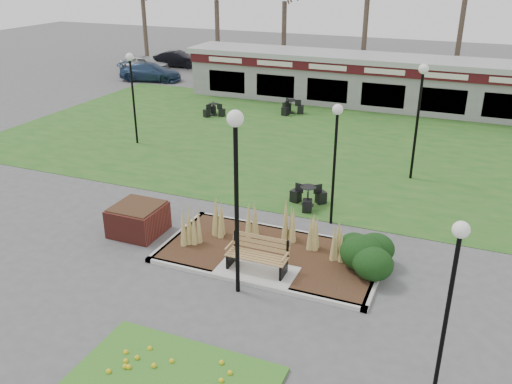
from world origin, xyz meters
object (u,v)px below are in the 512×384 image
at_px(food_pavilion, 388,82).
at_px(bistro_set_b, 291,109).
at_px(brick_planter, 138,219).
at_px(lamp_post_near_left, 336,139).
at_px(car_blue, 150,72).
at_px(lamp_post_near_right, 454,273).
at_px(lamp_post_mid_right, 420,97).
at_px(car_black, 178,59).
at_px(lamp_post_mid_left, 236,164).
at_px(bistro_set_c, 308,199).
at_px(car_silver, 144,64).
at_px(park_bench, 258,254).
at_px(bistro_set_a, 214,111).
at_px(lamp_post_far_left, 132,79).

height_order(food_pavilion, bistro_set_b, food_pavilion).
distance_m(brick_planter, lamp_post_near_left, 6.68).
distance_m(brick_planter, car_blue, 23.52).
xyz_separation_m(lamp_post_near_right, lamp_post_mid_right, (-2.06, 11.57, 0.49)).
bearing_deg(car_black, food_pavilion, -117.27).
xyz_separation_m(lamp_post_mid_left, car_black, (-17.53, 27.19, -2.92)).
bearing_deg(bistro_set_c, car_silver, 135.55).
bearing_deg(bistro_set_c, lamp_post_near_left, -42.57).
relative_size(park_bench, lamp_post_near_left, 0.43).
distance_m(food_pavilion, lamp_post_near_left, 16.09).
height_order(food_pavilion, lamp_post_near_right, lamp_post_near_right).
relative_size(lamp_post_near_left, lamp_post_near_right, 1.05).
distance_m(park_bench, lamp_post_near_right, 6.12).
bearing_deg(food_pavilion, brick_planter, -103.06).
xyz_separation_m(brick_planter, bistro_set_b, (-0.28, 15.43, -0.21)).
bearing_deg(bistro_set_c, bistro_set_a, 131.81).
bearing_deg(lamp_post_far_left, bistro_set_a, 78.67).
relative_size(lamp_post_far_left, bistro_set_c, 3.24).
bearing_deg(lamp_post_near_right, bistro_set_b, 116.96).
relative_size(bistro_set_b, car_black, 0.36).
bearing_deg(car_silver, brick_planter, -155.48).
xyz_separation_m(lamp_post_mid_right, car_blue, (-19.71, 11.98, -2.65)).
distance_m(lamp_post_far_left, bistro_set_a, 6.50).
xyz_separation_m(food_pavilion, lamp_post_far_left, (-9.60, -11.34, 1.57)).
bearing_deg(car_black, car_silver, 148.49).
distance_m(lamp_post_mid_left, lamp_post_mid_right, 10.29).
xyz_separation_m(brick_planter, lamp_post_mid_right, (7.32, 8.02, 2.80)).
height_order(bistro_set_c, car_blue, car_blue).
bearing_deg(park_bench, car_blue, 128.97).
bearing_deg(lamp_post_far_left, lamp_post_near_left, -23.59).
relative_size(lamp_post_far_left, bistro_set_b, 3.04).
relative_size(lamp_post_mid_left, car_silver, 1.31).
bearing_deg(lamp_post_mid_right, bistro_set_c, -126.56).
xyz_separation_m(lamp_post_near_right, lamp_post_mid_left, (-5.13, 1.75, 0.76)).
bearing_deg(lamp_post_mid_left, lamp_post_mid_right, 72.68).
height_order(bistro_set_b, bistro_set_c, bistro_set_b).
relative_size(lamp_post_mid_left, lamp_post_far_left, 1.16).
bearing_deg(lamp_post_near_right, lamp_post_mid_left, 161.13).
bearing_deg(car_silver, lamp_post_near_left, -142.69).
height_order(food_pavilion, lamp_post_mid_left, lamp_post_mid_left).
relative_size(food_pavilion, car_blue, 5.67).
relative_size(lamp_post_mid_left, bistro_set_b, 3.54).
bearing_deg(bistro_set_b, food_pavilion, 37.05).
xyz_separation_m(food_pavilion, bistro_set_a, (-8.45, -5.59, -1.23)).
bearing_deg(car_silver, lamp_post_near_right, -145.80).
xyz_separation_m(food_pavilion, lamp_post_near_left, (1.06, -15.99, 1.44)).
xyz_separation_m(lamp_post_far_left, car_silver, (-9.35, 14.91, -2.41)).
bearing_deg(bistro_set_a, food_pavilion, 33.47).
xyz_separation_m(food_pavilion, car_blue, (-16.79, 1.04, -0.85)).
distance_m(bistro_set_a, car_blue, 10.65).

